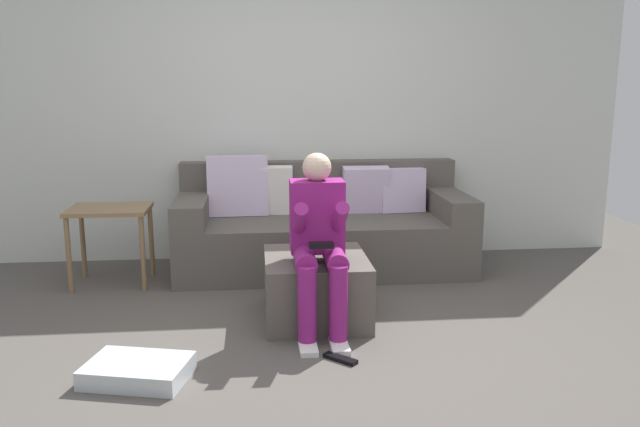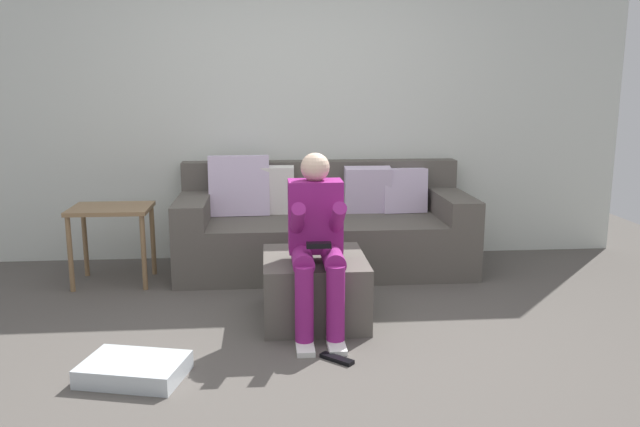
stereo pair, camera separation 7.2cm
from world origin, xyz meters
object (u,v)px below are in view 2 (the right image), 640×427
object	(u,v)px
ottoman	(314,288)
remote_near_ottoman	(337,359)
person_seated	(317,236)
storage_bin	(134,369)
couch_sectional	(323,229)
side_table	(111,219)

from	to	relation	value
ottoman	remote_near_ottoman	size ratio (longest dim) A/B	3.51
ottoman	remote_near_ottoman	distance (m)	0.68
ottoman	person_seated	bearing A→B (deg)	-90.34
person_seated	remote_near_ottoman	bearing A→B (deg)	-80.88
storage_bin	couch_sectional	bearing A→B (deg)	59.29
ottoman	side_table	bearing A→B (deg)	148.72
couch_sectional	remote_near_ottoman	bearing A→B (deg)	-92.61
couch_sectional	remote_near_ottoman	size ratio (longest dim) A/B	11.47
person_seated	storage_bin	world-z (taller)	person_seated
couch_sectional	remote_near_ottoman	world-z (taller)	couch_sectional
couch_sectional	remote_near_ottoman	xyz separation A→B (m)	(-0.08, -1.77, -0.30)
storage_bin	side_table	size ratio (longest dim) A/B	0.87
remote_near_ottoman	couch_sectional	bearing A→B (deg)	130.38
couch_sectional	ottoman	xyz separation A→B (m)	(-0.15, -1.13, -0.11)
couch_sectional	storage_bin	xyz separation A→B (m)	(-1.12, -1.89, -0.27)
ottoman	storage_bin	size ratio (longest dim) A/B	1.40
ottoman	side_table	size ratio (longest dim) A/B	1.21
ottoman	remote_near_ottoman	xyz separation A→B (m)	(0.07, -0.64, -0.19)
ottoman	storage_bin	xyz separation A→B (m)	(-0.97, -0.76, -0.15)
person_seated	couch_sectional	bearing A→B (deg)	83.39
person_seated	side_table	bearing A→B (deg)	143.38
person_seated	storage_bin	bearing A→B (deg)	-149.67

